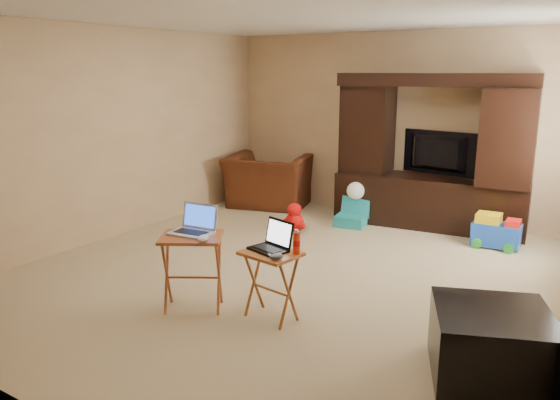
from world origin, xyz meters
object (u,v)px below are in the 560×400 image
Objects in this scene: television at (436,153)px; child_rocker at (351,207)px; recliner at (269,181)px; ottoman at (491,345)px; tray_table_right at (271,286)px; laptop_right at (268,236)px; water_bottle at (297,243)px; push_toy at (496,231)px; plush_toy at (294,217)px; tray_table_left at (193,273)px; mouse_left at (203,238)px; entertainment_center at (432,152)px; mouse_right at (276,256)px; laptop_left at (190,220)px.

television is 1.98× the size of child_rocker.
recliner is (-2.36, -0.38, -0.56)m from television.
tray_table_right reaches higher than ottoman.
recliner is 2.33× the size of child_rocker.
laptop_right is 0.24m from water_bottle.
push_toy is at bearing 83.12° from laptop_right.
plush_toy is at bearing 121.59° from recliner.
tray_table_left reaches higher than push_toy.
tray_table_left is (-0.02, -3.05, 0.08)m from child_rocker.
laptop_right reaches higher than water_bottle.
child_rocker is at bearing 93.12° from mouse_left.
television reaches higher than tray_table_right.
entertainment_center is 3.45m from tray_table_right.
laptop_right is 0.24m from mouse_right.
tray_table_right is at bearing 7.95° from laptop_left.
plush_toy is at bearing 142.72° from ottoman.
laptop_left is at bearing 103.41° from tray_table_left.
entertainment_center is 2.05× the size of recliner.
laptop_right is (1.07, -2.17, 0.50)m from plush_toy.
ottoman reaches higher than push_toy.
recliner reaches higher than water_bottle.
television is 7.48× the size of mouse_left.
entertainment_center is 3.72m from ottoman.
laptop_left reaches higher than water_bottle.
laptop_left is 2.94× the size of mouse_right.
entertainment_center is 1.94m from plush_toy.
recliner is 3.83m from mouse_left.
tray_table_left is 0.45m from laptop_left.
television is 3.60m from tray_table_right.
recliner is 3.82m from tray_table_right.
ottoman is 1.71m from tray_table_right.
push_toy is at bearing 71.44° from water_bottle.
child_rocker reaches higher than push_toy.
television is 3.88m from mouse_left.
television is at bearing 94.97° from tray_table_right.
recliner reaches higher than tray_table_right.
ottoman reaches higher than plush_toy.
push_toy is 3.15m from tray_table_right.
mouse_right is at bearing -33.84° from tray_table_right.
tray_table_right is 4.92× the size of mouse_right.
tray_table_left is (-1.81, -3.14, 0.13)m from push_toy.
recliner reaches higher than ottoman.
entertainment_center reaches higher than tray_table_right.
laptop_right is at bearing -179.14° from ottoman.
mouse_right reaches higher than ottoman.
plush_toy is at bearing 93.87° from laptop_left.
television is at bearing 101.25° from laptop_right.
tray_table_left is at bearing 159.78° from mouse_left.
television reaches higher than child_rocker.
water_bottle is at bearing 72.63° from mouse_right.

